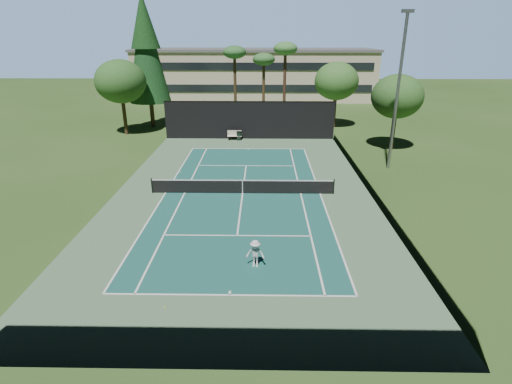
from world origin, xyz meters
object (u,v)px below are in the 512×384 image
tennis_ball_d (181,172)px  player (255,254)px  tennis_ball_a (165,307)px  park_bench (235,135)px  trash_bin (239,136)px  tennis_net (242,186)px  tennis_ball_b (190,182)px  tennis_ball_c (255,185)px

tennis_ball_d → player: bearing=-65.7°
player → tennis_ball_a: size_ratio=18.54×
tennis_ball_d → park_bench: park_bench is taller
tennis_ball_d → park_bench: 11.53m
tennis_ball_a → park_bench: park_bench is taller
tennis_ball_a → trash_bin: size_ratio=0.08×
player → park_bench: player is taller
tennis_ball_a → tennis_net: bearing=78.5°
tennis_ball_b → tennis_ball_d: 2.69m
park_bench → trash_bin: 0.49m
player → tennis_ball_c: 11.19m
tennis_ball_b → trash_bin: trash_bin is taller
tennis_ball_a → tennis_ball_b: 14.99m
tennis_ball_a → tennis_ball_b: (-1.49, 14.91, -0.01)m
trash_bin → tennis_ball_c: bearing=-81.8°
tennis_net → tennis_ball_a: bearing=-101.5°
trash_bin → player: bearing=-85.0°
tennis_net → tennis_ball_d: 6.99m
tennis_ball_d → park_bench: size_ratio=0.05×
tennis_ball_a → tennis_ball_c: bearing=76.5°
tennis_ball_a → tennis_ball_d: bearing=98.9°
tennis_ball_a → trash_bin: bearing=87.0°
tennis_net → trash_bin: size_ratio=13.65×
tennis_net → tennis_ball_b: 4.64m
tennis_ball_b → park_bench: park_bench is taller
tennis_net → trash_bin: bearing=94.1°
tennis_ball_d → trash_bin: trash_bin is taller
tennis_net → park_bench: bearing=95.9°
park_bench → tennis_ball_a: bearing=-92.0°
tennis_ball_a → tennis_ball_c: (3.46, 14.40, -0.01)m
tennis_net → tennis_ball_c: bearing=61.8°
tennis_ball_b → tennis_net: bearing=-27.7°
tennis_ball_c → trash_bin: size_ratio=0.06×
trash_bin → tennis_ball_b: bearing=-102.7°
tennis_ball_c → trash_bin: bearing=98.2°
tennis_ball_b → tennis_ball_a: bearing=-84.3°
tennis_ball_b → park_bench: size_ratio=0.04×
player → tennis_ball_d: player is taller
tennis_ball_b → trash_bin: (2.97, 13.25, 0.45)m
tennis_ball_d → park_bench: (3.70, 10.91, 0.51)m
tennis_net → tennis_ball_a: 13.04m
tennis_ball_a → tennis_ball_c: 14.81m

